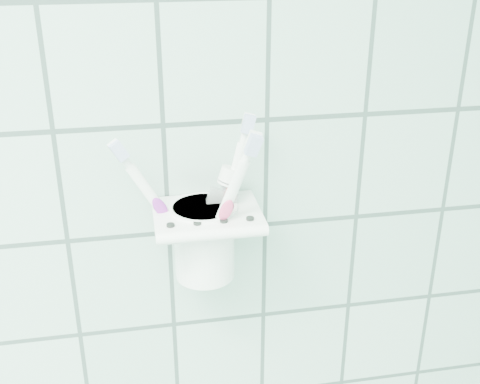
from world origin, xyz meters
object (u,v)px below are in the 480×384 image
(toothbrush_pink, at_px, (199,194))
(toothpaste_tube, at_px, (198,212))
(toothbrush_orange, at_px, (195,198))
(toothbrush_blue, at_px, (210,196))
(holder_bracket, at_px, (207,216))
(cup, at_px, (204,238))

(toothbrush_pink, height_order, toothpaste_tube, toothbrush_pink)
(toothbrush_orange, height_order, toothpaste_tube, toothbrush_orange)
(toothbrush_pink, distance_m, toothpaste_tube, 0.02)
(toothbrush_pink, bearing_deg, toothbrush_orange, -130.04)
(toothbrush_blue, height_order, toothbrush_orange, toothbrush_orange)
(holder_bracket, height_order, toothbrush_pink, toothbrush_pink)
(toothbrush_pink, relative_size, toothbrush_orange, 0.94)
(toothbrush_blue, relative_size, toothbrush_orange, 0.97)
(cup, xyz_separation_m, toothbrush_blue, (0.01, -0.00, 0.06))
(holder_bracket, xyz_separation_m, cup, (-0.00, 0.00, -0.03))
(cup, bearing_deg, toothbrush_pink, 120.73)
(toothbrush_orange, bearing_deg, toothbrush_blue, 26.85)
(cup, height_order, toothbrush_pink, toothbrush_pink)
(toothbrush_blue, relative_size, toothpaste_tube, 1.38)
(cup, relative_size, toothbrush_pink, 0.49)
(toothbrush_orange, distance_m, toothpaste_tube, 0.03)
(cup, xyz_separation_m, toothpaste_tube, (-0.01, 0.00, 0.03))
(holder_bracket, xyz_separation_m, toothpaste_tube, (-0.01, 0.01, 0.00))
(toothpaste_tube, bearing_deg, toothbrush_orange, -101.10)
(toothbrush_pink, bearing_deg, toothbrush_blue, -62.60)
(toothbrush_blue, bearing_deg, toothpaste_tube, 156.10)
(toothbrush_pink, relative_size, toothbrush_blue, 0.96)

